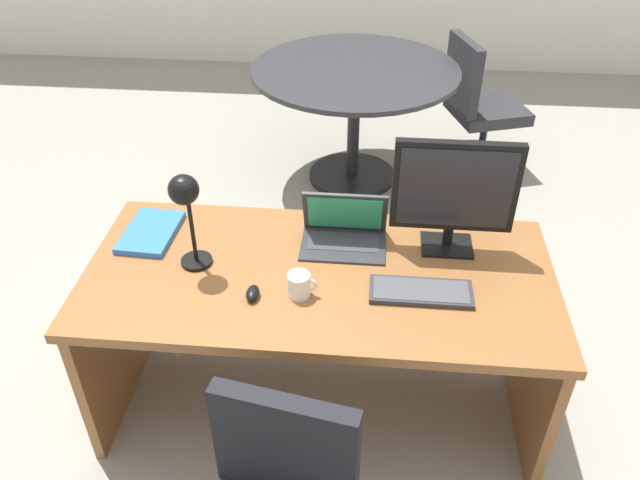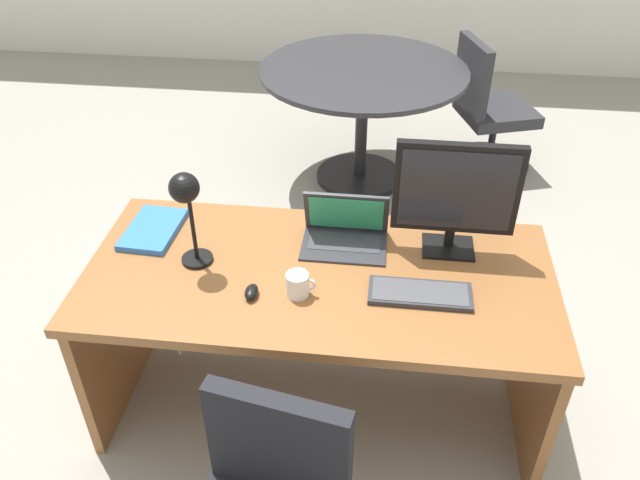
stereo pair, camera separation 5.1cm
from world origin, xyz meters
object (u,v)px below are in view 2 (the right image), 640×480
object	(u,v)px
desk_lamp	(186,200)
keyboard	(420,293)
book	(153,229)
coffee_mug	(298,285)
meeting_chair_near	(487,119)
desk	(320,304)
mouse	(251,292)
laptop	(345,227)
monitor	(456,192)
meeting_table	(363,97)

from	to	relation	value
desk_lamp	keyboard	bearing A→B (deg)	-5.51
book	coffee_mug	distance (m)	0.72
book	meeting_chair_near	distance (m)	2.64
book	meeting_chair_near	bearing A→B (deg)	52.54
book	coffee_mug	bearing A→B (deg)	-25.81
desk	book	size ratio (longest dim) A/B	5.65
mouse	coffee_mug	distance (m)	0.17
book	meeting_chair_near	world-z (taller)	meeting_chair_near
laptop	keyboard	distance (m)	0.43
monitor	laptop	size ratio (longest dim) A/B	1.40
book	meeting_chair_near	size ratio (longest dim) A/B	0.34
monitor	coffee_mug	size ratio (longest dim) A/B	4.28
meeting_table	meeting_chair_near	world-z (taller)	meeting_chair_near
desk	laptop	world-z (taller)	laptop
desk	meeting_chair_near	distance (m)	2.38
monitor	laptop	xyz separation A→B (m)	(-0.41, 0.01, -0.20)
coffee_mug	meeting_table	bearing A→B (deg)	87.24
keyboard	meeting_chair_near	xyz separation A→B (m)	(0.51, 2.34, -0.39)
laptop	desk_lamp	world-z (taller)	desk_lamp
laptop	keyboard	size ratio (longest dim) A/B	0.90
book	coffee_mug	xyz separation A→B (m)	(0.64, -0.31, 0.03)
mouse	monitor	bearing A→B (deg)	27.39
keyboard	meeting_chair_near	bearing A→B (deg)	77.69
mouse	coffee_mug	size ratio (longest dim) A/B	0.77
desk_lamp	coffee_mug	distance (m)	0.50
desk	desk_lamp	size ratio (longest dim) A/B	4.42
desk	book	distance (m)	0.75
keyboard	coffee_mug	size ratio (longest dim) A/B	3.39
mouse	desk_lamp	bearing A→B (deg)	148.34
keyboard	book	size ratio (longest dim) A/B	1.18
monitor	coffee_mug	world-z (taller)	monitor
monitor	coffee_mug	distance (m)	0.68
meeting_table	desk	bearing A→B (deg)	-91.31
meeting_chair_near	book	bearing A→B (deg)	-127.46
monitor	book	size ratio (longest dim) A/B	1.49
desk_lamp	book	distance (m)	0.41
laptop	desk_lamp	bearing A→B (deg)	-157.96
monitor	meeting_chair_near	distance (m)	2.18
meeting_chair_near	monitor	bearing A→B (deg)	-101.03
coffee_mug	laptop	bearing A→B (deg)	68.39
mouse	meeting_table	distance (m)	2.16
monitor	desk_lamp	size ratio (longest dim) A/B	1.16
monitor	meeting_table	distance (m)	1.87
laptop	book	bearing A→B (deg)	-177.31
book	desk	bearing A→B (deg)	-10.49
desk	desk_lamp	world-z (taller)	desk_lamp
monitor	book	xyz separation A→B (m)	(-1.19, -0.03, -0.25)
coffee_mug	meeting_chair_near	xyz separation A→B (m)	(0.94, 2.39, -0.43)
mouse	meeting_table	bearing A→B (deg)	82.90
book	meeting_table	distance (m)	1.95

